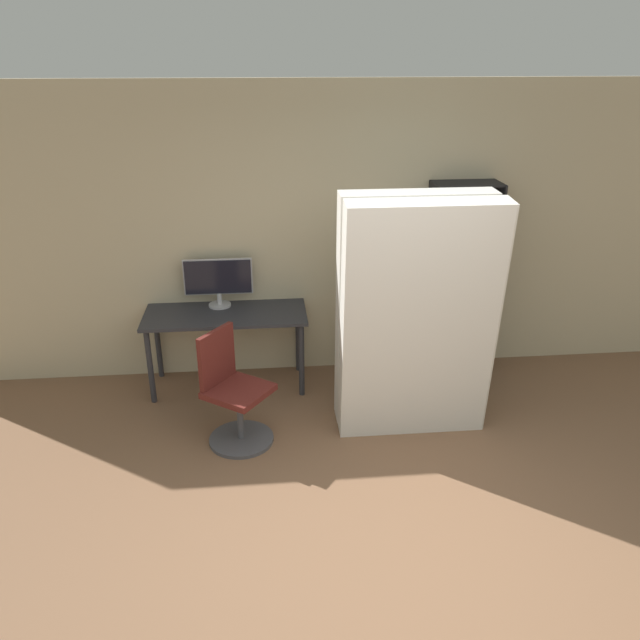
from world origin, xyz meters
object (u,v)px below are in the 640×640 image
at_px(office_chair, 234,398).
at_px(monitor, 218,280).
at_px(bookshelf, 450,281).
at_px(mattress_far, 411,311).
at_px(mattress_near, 419,324).

bearing_deg(office_chair, monitor, 97.26).
bearing_deg(bookshelf, monitor, 179.54).
bearing_deg(monitor, office_chair, -82.74).
xyz_separation_m(office_chair, mattress_far, (1.45, 0.23, 0.59)).
relative_size(bookshelf, mattress_far, 0.94).
distance_m(office_chair, mattress_far, 1.59).
bearing_deg(bookshelf, office_chair, -152.18).
height_order(office_chair, mattress_near, mattress_near).
relative_size(monitor, mattress_near, 0.32).
bearing_deg(mattress_near, bookshelf, 62.57).
bearing_deg(monitor, mattress_far, -28.23).
relative_size(office_chair, bookshelf, 0.51).
bearing_deg(office_chair, bookshelf, 27.82).
bearing_deg(mattress_far, mattress_near, -90.00).
height_order(monitor, bookshelf, bookshelf).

